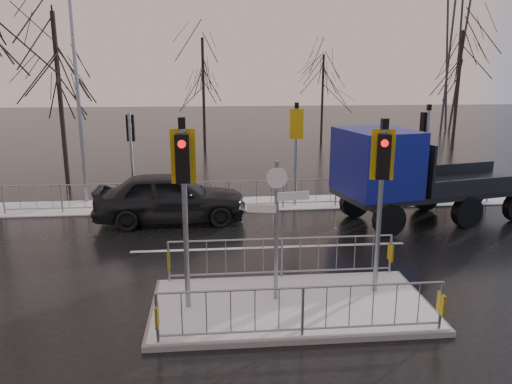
{
  "coord_description": "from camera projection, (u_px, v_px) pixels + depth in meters",
  "views": [
    {
      "loc": [
        -1.66,
        -9.8,
        5.07
      ],
      "look_at": [
        -0.45,
        3.31,
        1.8
      ],
      "focal_mm": 35.0,
      "sensor_mm": 36.0,
      "label": 1
    }
  ],
  "objects": [
    {
      "name": "tree_far_a",
      "position": [
        203.0,
        72.0,
        30.76
      ],
      "size": [
        3.75,
        3.75,
        7.08
      ],
      "color": "black",
      "rests_on": "ground"
    },
    {
      "name": "flatbed_truck",
      "position": [
        402.0,
        174.0,
        16.43
      ],
      "size": [
        7.25,
        3.93,
        3.19
      ],
      "color": "black",
      "rests_on": "ground"
    },
    {
      "name": "tree_near_b",
      "position": [
        57.0,
        66.0,
        20.96
      ],
      "size": [
        4.0,
        4.0,
        7.55
      ],
      "color": "black",
      "rests_on": "ground"
    },
    {
      "name": "car_far_lane",
      "position": [
        171.0,
        197.0,
        16.78
      ],
      "size": [
        5.11,
        2.21,
        1.72
      ],
      "primitive_type": "imported",
      "rotation": [
        0.0,
        0.0,
        1.61
      ],
      "color": "black",
      "rests_on": "ground"
    },
    {
      "name": "ground",
      "position": [
        290.0,
        308.0,
        10.84
      ],
      "size": [
        120.0,
        120.0,
        0.0
      ],
      "primitive_type": "plane",
      "color": "black",
      "rests_on": "ground"
    },
    {
      "name": "street_lamp_left",
      "position": [
        79.0,
        84.0,
        18.36
      ],
      "size": [
        1.25,
        0.18,
        8.2
      ],
      "color": "gray",
      "rests_on": "ground"
    },
    {
      "name": "lane_markings",
      "position": [
        293.0,
        315.0,
        10.52
      ],
      "size": [
        8.0,
        11.38,
        0.01
      ],
      "color": "silver",
      "rests_on": "ground"
    },
    {
      "name": "tree_far_c",
      "position": [
        460.0,
        67.0,
        31.15
      ],
      "size": [
        4.0,
        4.0,
        7.55
      ],
      "color": "black",
      "rests_on": "ground"
    },
    {
      "name": "far_kerb_fixtures",
      "position": [
        264.0,
        181.0,
        18.44
      ],
      "size": [
        18.0,
        0.65,
        3.83
      ],
      "color": "gray",
      "rests_on": "ground"
    },
    {
      "name": "snow_verge",
      "position": [
        255.0,
        204.0,
        19.15
      ],
      "size": [
        30.0,
        2.0,
        0.04
      ],
      "primitive_type": "cube",
      "color": "white",
      "rests_on": "ground"
    },
    {
      "name": "traffic_island",
      "position": [
        290.0,
        291.0,
        10.75
      ],
      "size": [
        6.0,
        3.04,
        4.15
      ],
      "color": "slate",
      "rests_on": "ground"
    },
    {
      "name": "tree_far_b",
      "position": [
        323.0,
        82.0,
        33.56
      ],
      "size": [
        3.25,
        3.25,
        6.14
      ],
      "color": "black",
      "rests_on": "ground"
    }
  ]
}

